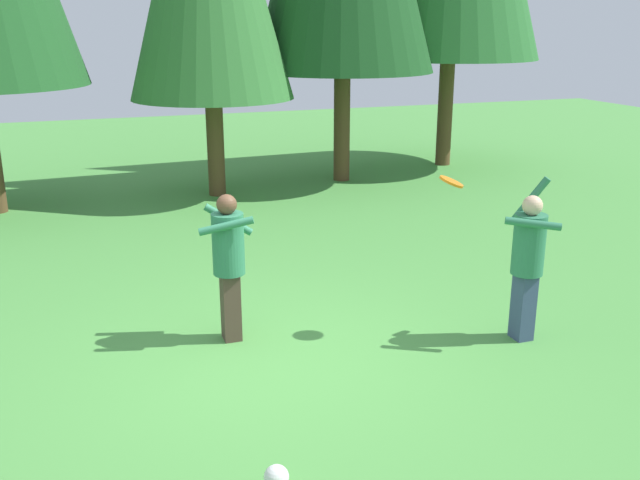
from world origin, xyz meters
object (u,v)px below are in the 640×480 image
at_px(person_thrower, 528,255).
at_px(frisbee, 451,182).
at_px(person_catcher, 229,256).
at_px(ball_white, 276,477).

relative_size(person_thrower, frisbee, 5.03).
distance_m(person_catcher, ball_white, 2.81).
xyz_separation_m(person_catcher, ball_white, (-0.26, -2.67, -0.87)).
bearing_deg(frisbee, person_catcher, 164.75).
bearing_deg(frisbee, person_thrower, -30.50).
bearing_deg(person_thrower, ball_white, 56.90).
height_order(person_catcher, ball_white, person_catcher).
xyz_separation_m(person_catcher, frisbee, (2.27, -0.62, 0.76)).
distance_m(person_catcher, frisbee, 2.47).
bearing_deg(ball_white, person_catcher, 84.35).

